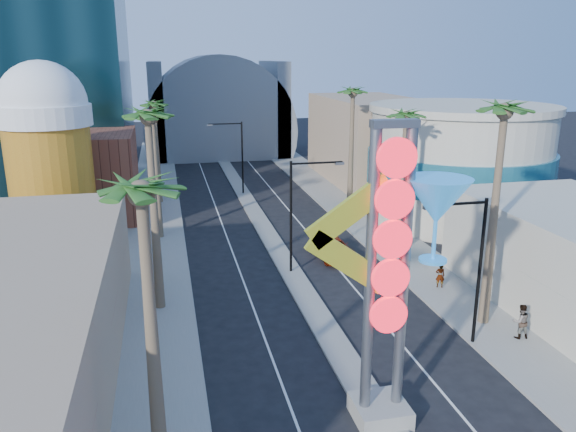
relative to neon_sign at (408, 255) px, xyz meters
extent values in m
cube|color=gray|center=(-10.32, 32.04, -7.23)|extent=(5.00, 100.00, 0.15)
cube|color=gray|center=(8.68, 32.04, -7.23)|extent=(5.00, 100.00, 0.15)
cube|color=gray|center=(-0.82, 35.04, -7.23)|extent=(1.60, 84.00, 0.15)
cube|color=brown|center=(-16.82, 35.04, -3.31)|extent=(10.00, 10.00, 8.00)
cube|color=tan|center=(15.18, 45.04, -2.31)|extent=(10.00, 20.00, 10.00)
cylinder|color=#B56618|center=(-17.82, 27.04, -2.31)|extent=(6.40, 6.40, 10.00)
cylinder|color=white|center=(-17.82, 27.04, 3.09)|extent=(7.00, 7.00, 1.60)
sphere|color=white|center=(-17.82, 27.04, 3.89)|extent=(6.60, 6.60, 6.60)
cylinder|color=beige|center=(17.18, 27.04, -2.31)|extent=(16.00, 16.00, 10.00)
cylinder|color=teal|center=(17.18, 27.04, -2.31)|extent=(16.60, 16.60, 3.00)
cylinder|color=beige|center=(17.18, 27.04, 2.99)|extent=(16.60, 16.60, 0.60)
cylinder|color=slate|center=(-0.82, 69.04, -3.31)|extent=(22.00, 16.00, 22.00)
cube|color=slate|center=(-9.82, 69.04, -0.31)|extent=(2.00, 16.00, 14.00)
cube|color=slate|center=(8.18, 69.04, -0.31)|extent=(2.00, 16.00, 14.00)
cube|color=gray|center=(-0.82, 0.04, -6.91)|extent=(2.20, 2.20, 0.80)
cylinder|color=slate|center=(-1.52, 0.04, -0.81)|extent=(0.44, 0.44, 12.00)
cylinder|color=slate|center=(-0.12, 0.04, -0.81)|extent=(0.44, 0.44, 12.00)
cube|color=slate|center=(-0.82, 0.04, 5.09)|extent=(1.80, 0.50, 0.30)
cylinder|color=red|center=(-0.82, -0.31, 3.89)|extent=(1.50, 0.25, 1.50)
cylinder|color=red|center=(-0.82, -0.31, 2.34)|extent=(1.50, 0.25, 1.50)
cylinder|color=red|center=(-0.82, -0.31, 0.79)|extent=(1.50, 0.25, 1.50)
cylinder|color=red|center=(-0.82, -0.31, -0.76)|extent=(1.50, 0.25, 1.50)
cylinder|color=red|center=(-0.82, -0.31, -2.31)|extent=(1.50, 0.25, 1.50)
cube|color=yellow|center=(-2.42, 0.04, 1.89)|extent=(3.47, 0.25, 2.80)
cube|color=yellow|center=(-2.42, 0.04, -0.11)|extent=(3.47, 0.25, 2.80)
cone|color=#2278C2|center=(1.08, 0.04, 2.09)|extent=(2.60, 2.60, 1.80)
cylinder|color=#2278C2|center=(1.08, 0.04, 0.49)|extent=(0.16, 0.16, 1.60)
cylinder|color=#2278C2|center=(1.08, 0.04, -0.31)|extent=(1.10, 1.10, 0.12)
cylinder|color=black|center=(-0.82, 17.04, -3.31)|extent=(0.18, 0.18, 8.00)
cube|color=black|center=(0.98, 17.04, 0.49)|extent=(3.60, 0.12, 0.12)
cube|color=slate|center=(2.58, 17.04, 0.39)|extent=(0.60, 0.25, 0.18)
cylinder|color=black|center=(-0.82, 41.04, -3.31)|extent=(0.18, 0.18, 8.00)
cube|color=black|center=(-2.62, 41.04, 0.49)|extent=(3.60, 0.12, 0.12)
cube|color=slate|center=(-4.22, 41.04, 0.39)|extent=(0.60, 0.25, 0.18)
cylinder|color=black|center=(6.38, 5.04, -3.31)|extent=(0.18, 0.18, 8.00)
cube|color=black|center=(4.76, 5.04, 0.49)|extent=(3.24, 0.12, 0.12)
cube|color=slate|center=(3.32, 5.04, 0.39)|extent=(0.60, 0.25, 0.18)
cylinder|color=brown|center=(-9.82, -0.96, -2.06)|extent=(0.40, 0.40, 10.50)
sphere|color=#1D4818|center=(-9.82, -0.96, 3.19)|extent=(2.40, 2.40, 2.40)
cylinder|color=brown|center=(-9.82, 13.04, -1.56)|extent=(0.40, 0.40, 11.50)
sphere|color=#1D4818|center=(-9.82, 13.04, 4.19)|extent=(2.40, 2.40, 2.40)
cylinder|color=brown|center=(-9.82, 27.04, -2.31)|extent=(0.40, 0.40, 10.00)
sphere|color=#1D4818|center=(-9.82, 27.04, 2.69)|extent=(2.40, 2.40, 2.40)
cylinder|color=brown|center=(-9.82, 39.04, -2.31)|extent=(0.40, 0.40, 10.00)
sphere|color=#1D4818|center=(-9.82, 39.04, 2.69)|extent=(2.40, 2.40, 2.40)
cylinder|color=brown|center=(8.18, 7.04, -1.31)|extent=(0.40, 0.40, 12.00)
sphere|color=#1D4818|center=(8.18, 7.04, 4.69)|extent=(2.40, 2.40, 2.40)
cylinder|color=brown|center=(8.18, 19.04, -2.06)|extent=(0.40, 0.40, 10.50)
sphere|color=#1D4818|center=(8.18, 19.04, 3.19)|extent=(2.40, 2.40, 2.40)
cylinder|color=brown|center=(8.18, 31.04, -1.56)|extent=(0.40, 0.40, 11.50)
sphere|color=#1D4818|center=(8.18, 31.04, 4.19)|extent=(2.40, 2.40, 2.40)
imported|color=#99240B|center=(3.00, 19.34, -6.59)|extent=(2.75, 5.33, 1.44)
imported|color=gray|center=(8.05, 12.10, -6.35)|extent=(0.68, 0.55, 1.62)
imported|color=gray|center=(9.03, 4.88, -6.20)|extent=(0.98, 0.79, 1.92)
camera|label=1|loc=(-8.99, -19.04, 7.43)|focal=35.00mm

